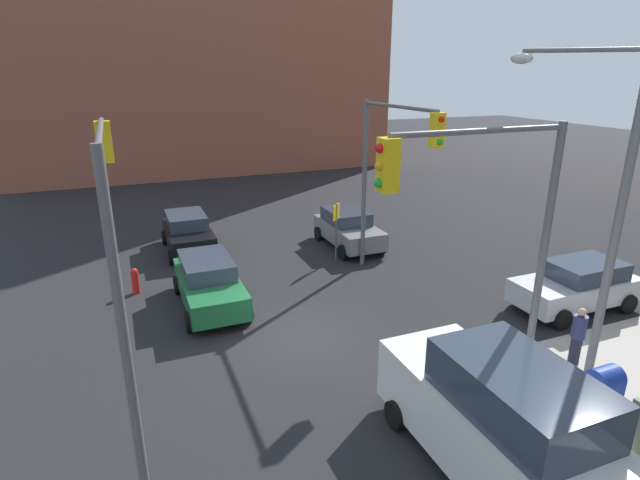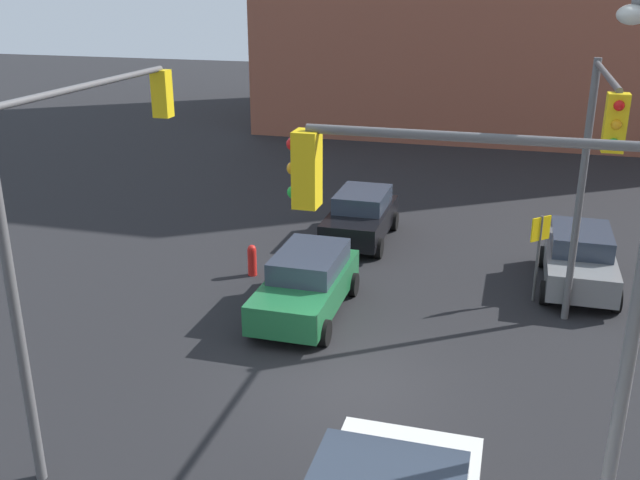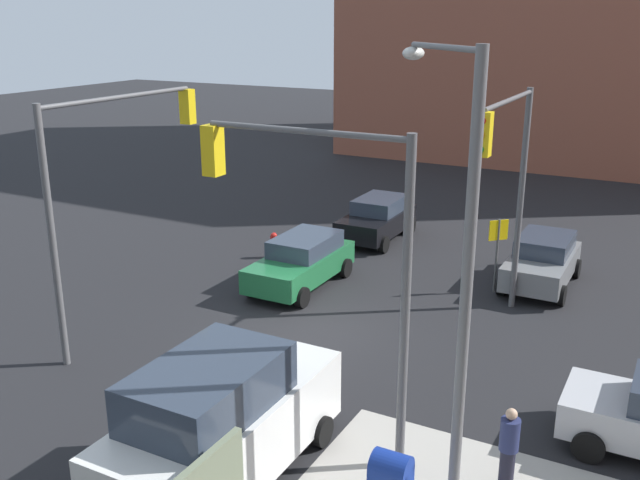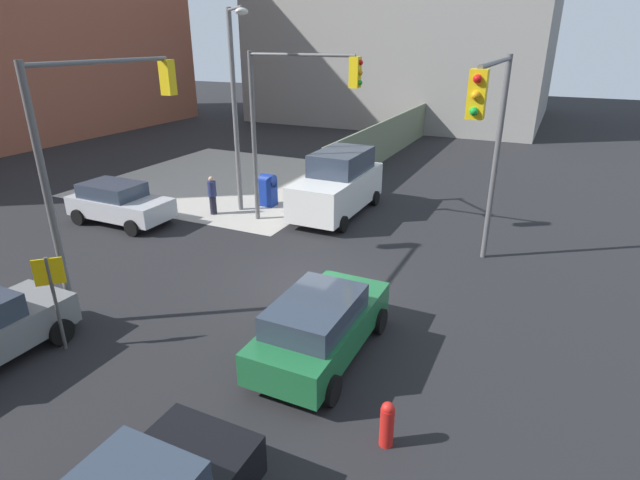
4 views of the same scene
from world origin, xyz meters
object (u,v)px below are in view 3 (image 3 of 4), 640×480
Objects in this scene: street_lamp_corner at (458,251)px; sedan_black at (377,218)px; traffic_signal_nw_corner at (508,168)px; traffic_signal_ne_corner at (324,229)px; fire_hydrant at (274,245)px; coupe_gray at (542,261)px; pedestrian_crossing at (509,447)px; van_white_delivery at (222,423)px; traffic_signal_se_corner at (113,167)px; hatchback_green at (302,261)px.

sedan_black is at bearing -151.86° from street_lamp_corner.
street_lamp_corner is (7.60, 1.04, 0.11)m from traffic_signal_nw_corner.
fire_hydrant is (-9.50, -7.02, -4.08)m from traffic_signal_ne_corner.
coupe_gray is 11.03m from pedestrian_crossing.
traffic_signal_ne_corner is 1.20× the size of van_white_delivery.
traffic_signal_se_corner is 7.64m from traffic_signal_ne_corner.
sedan_black and coupe_gray have the same top height.
sedan_black is at bearing 178.78° from hatchback_green.
traffic_signal_nw_corner is 1.20× the size of van_white_delivery.
traffic_signal_ne_corner is 4.01m from van_white_delivery.
sedan_black is (-11.11, 2.68, -3.80)m from traffic_signal_se_corner.
street_lamp_corner reaches higher than coupe_gray.
sedan_black is 15.80m from van_white_delivery.
traffic_signal_se_corner is at bearing -25.65° from hatchback_green.
coupe_gray is at bearing 118.33° from hatchback_green.
traffic_signal_se_corner and traffic_signal_ne_corner have the same top height.
traffic_signal_nw_corner is 7.35m from traffic_signal_ne_corner.
traffic_signal_ne_corner is 9.65m from hatchback_green.
hatchback_green is at bearing -158.68° from van_white_delivery.
street_lamp_corner is at bearing -146.00° from pedestrian_crossing.
traffic_signal_se_corner reaches higher than fire_hydrant.
pedestrian_crossing is (-0.30, 3.68, -3.72)m from traffic_signal_ne_corner.
traffic_signal_nw_corner is 3.97× the size of pedestrian_crossing.
traffic_signal_nw_corner is at bearing 118.86° from traffic_signal_se_corner.
coupe_gray is at bearing 133.82° from traffic_signal_se_corner.
sedan_black is 1.00× the size of coupe_gray.
coupe_gray is 0.92× the size of hatchback_green.
sedan_black is 5.79m from hatchback_green.
traffic_signal_nw_corner reaches higher than hatchback_green.
van_white_delivery is (1.62, -3.74, -3.42)m from street_lamp_corner.
traffic_signal_ne_corner is at bearing 73.29° from traffic_signal_se_corner.
pedestrian_crossing reaches higher than fire_hydrant.
traffic_signal_nw_corner is at bearing 102.70° from pedestrian_crossing.
van_white_delivery is (11.56, 6.00, 0.79)m from fire_hydrant.
fire_hydrant is at bearing -131.15° from hatchback_green.
traffic_signal_se_corner is 11.79m from pedestrian_crossing.
traffic_signal_ne_corner is at bearing 32.31° from hatchback_green.
traffic_signal_se_corner reaches higher than hatchback_green.
pedestrian_crossing is at bearing 49.31° from fire_hydrant.
traffic_signal_se_corner is 1.00× the size of traffic_signal_ne_corner.
traffic_signal_ne_corner is 1.50× the size of hatchback_green.
fire_hydrant is (-2.34, -8.70, -4.11)m from traffic_signal_nw_corner.
traffic_signal_ne_corner is at bearing -10.48° from coupe_gray.
traffic_signal_nw_corner is 10.16m from van_white_delivery.
fire_hydrant is 13.05m from van_white_delivery.
traffic_signal_nw_corner is 1.62× the size of coupe_gray.
street_lamp_corner is at bearing 43.19° from hatchback_green.
coupe_gray and hatchback_green have the same top height.
van_white_delivery is (9.22, -2.70, -3.31)m from traffic_signal_nw_corner.
traffic_signal_nw_corner is 0.81× the size of street_lamp_corner.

